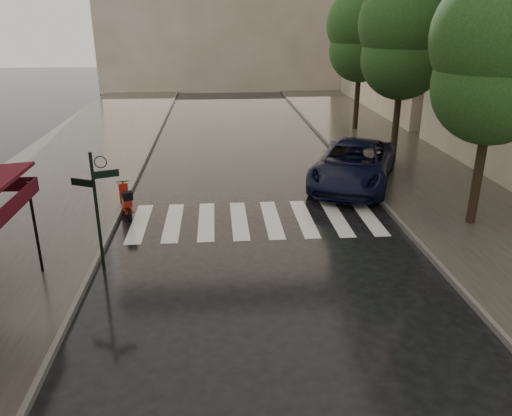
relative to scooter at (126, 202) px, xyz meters
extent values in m
plane|color=black|center=(1.18, -6.68, -0.48)|extent=(120.00, 120.00, 0.00)
cube|color=#38332D|center=(-3.32, 5.32, -0.42)|extent=(6.00, 60.00, 0.12)
cube|color=#38332D|center=(11.43, 5.32, -0.42)|extent=(5.50, 60.00, 0.12)
cube|color=#595651|center=(-0.27, 5.32, -0.40)|extent=(0.12, 60.00, 0.16)
cube|color=#595651|center=(8.63, 5.32, -0.40)|extent=(0.12, 60.00, 0.16)
cube|color=silver|center=(0.48, -0.68, -0.47)|extent=(0.50, 3.20, 0.01)
cube|color=silver|center=(1.53, -0.68, -0.47)|extent=(0.50, 3.20, 0.01)
cube|color=silver|center=(2.58, -0.68, -0.47)|extent=(0.50, 3.20, 0.01)
cube|color=silver|center=(3.63, -0.68, -0.47)|extent=(0.50, 3.20, 0.01)
cube|color=silver|center=(4.68, -0.68, -0.47)|extent=(0.50, 3.20, 0.01)
cube|color=silver|center=(5.73, -0.68, -0.47)|extent=(0.50, 3.20, 0.01)
cube|color=silver|center=(6.78, -0.68, -0.47)|extent=(0.50, 3.20, 0.01)
cube|color=silver|center=(7.83, -0.68, -0.47)|extent=(0.50, 3.20, 0.01)
cylinder|color=black|center=(-1.47, -3.93, 0.82)|extent=(0.07, 0.07, 2.35)
cylinder|color=black|center=(-0.02, -3.68, 1.07)|extent=(0.08, 0.08, 3.10)
cube|color=black|center=(0.28, -3.68, 2.07)|extent=(0.62, 0.26, 0.18)
cube|color=black|center=(-0.30, -3.68, 1.87)|extent=(0.56, 0.29, 0.18)
cylinder|color=black|center=(10.78, -1.68, 1.77)|extent=(0.28, 0.28, 4.26)
sphere|color=#173513|center=(10.78, -1.68, 3.82)|extent=(3.40, 3.40, 3.40)
sphere|color=#173513|center=(10.78, -1.68, 5.12)|extent=(3.80, 3.80, 3.80)
cylinder|color=black|center=(10.68, 5.32, 1.88)|extent=(0.28, 0.28, 4.48)
sphere|color=#173513|center=(10.68, 5.32, 4.04)|extent=(3.40, 3.40, 3.40)
sphere|color=#173513|center=(10.68, 5.32, 5.40)|extent=(3.80, 3.80, 3.80)
cylinder|color=black|center=(10.88, 12.32, 1.83)|extent=(0.28, 0.28, 4.37)
sphere|color=#173513|center=(10.88, 12.32, 3.93)|extent=(3.40, 3.40, 3.40)
sphere|color=#173513|center=(10.88, 12.32, 5.26)|extent=(3.80, 3.80, 3.80)
cylinder|color=black|center=(0.15, -0.48, -0.26)|extent=(0.22, 0.44, 0.43)
cylinder|color=black|center=(-0.19, 0.59, -0.26)|extent=(0.22, 0.44, 0.43)
cube|color=maroon|center=(-0.02, 0.07, -0.19)|extent=(0.60, 1.19, 0.09)
cube|color=maroon|center=(0.04, -0.14, 0.08)|extent=(0.41, 0.56, 0.25)
cube|color=maroon|center=(-0.15, 0.46, 0.15)|extent=(0.31, 0.19, 0.68)
cylinder|color=black|center=(-0.17, 0.55, 0.53)|extent=(0.41, 0.16, 0.03)
cube|color=black|center=(0.15, -0.46, 0.38)|extent=(0.36, 0.35, 0.25)
imported|color=black|center=(8.18, 2.61, 0.35)|extent=(4.87, 6.55, 1.65)
camera|label=1|loc=(2.99, -15.44, 5.61)|focal=35.00mm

